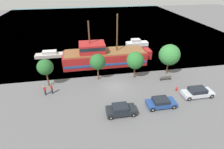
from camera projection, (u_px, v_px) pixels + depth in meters
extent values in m
plane|color=#5B5B5E|center=(116.00, 87.00, 28.76)|extent=(160.00, 160.00, 0.00)
plane|color=teal|center=(94.00, 23.00, 66.36)|extent=(80.00, 80.00, 0.00)
cube|color=#A31E1E|center=(105.00, 58.00, 35.58)|extent=(16.50, 4.75, 2.53)
cube|color=#234C93|center=(105.00, 60.00, 35.77)|extent=(16.17, 4.83, 0.45)
cube|color=#A31E1E|center=(146.00, 53.00, 36.71)|extent=(1.40, 2.62, 1.77)
cube|color=brown|center=(105.00, 52.00, 34.89)|extent=(15.84, 4.37, 0.25)
cube|color=#A31E1E|center=(92.00, 48.00, 34.01)|extent=(4.95, 3.80, 1.80)
cube|color=black|center=(92.00, 46.00, 33.87)|extent=(4.70, 3.86, 0.65)
cylinder|color=#4C331E|center=(117.00, 33.00, 33.43)|extent=(0.28, 0.28, 7.10)
cylinder|color=#4C331E|center=(89.00, 37.00, 32.89)|extent=(0.28, 0.28, 6.03)
cube|color=#B7B2A8|center=(53.00, 55.00, 39.06)|extent=(7.46, 1.80, 0.73)
cube|color=silver|center=(50.00, 52.00, 38.62)|extent=(2.99, 1.41, 0.71)
cube|color=black|center=(54.00, 52.00, 38.75)|extent=(0.12, 1.26, 0.57)
cube|color=silver|center=(137.00, 44.00, 45.08)|extent=(5.56, 1.87, 0.98)
cube|color=silver|center=(136.00, 41.00, 44.58)|extent=(2.22, 1.46, 0.81)
cube|color=black|center=(138.00, 40.00, 44.68)|extent=(0.12, 1.31, 0.65)
cube|color=navy|center=(161.00, 103.00, 24.18)|extent=(4.03, 1.83, 0.58)
cube|color=black|center=(161.00, 100.00, 23.89)|extent=(2.10, 1.65, 0.50)
cylinder|color=black|center=(174.00, 107.00, 23.80)|extent=(0.70, 0.22, 0.70)
cylinder|color=gray|center=(174.00, 107.00, 23.80)|extent=(0.26, 0.25, 0.26)
cylinder|color=black|center=(168.00, 100.00, 25.21)|extent=(0.70, 0.22, 0.70)
cylinder|color=gray|center=(168.00, 100.00, 25.21)|extent=(0.26, 0.25, 0.26)
cylinder|color=black|center=(153.00, 110.00, 23.34)|extent=(0.70, 0.22, 0.70)
cylinder|color=gray|center=(153.00, 110.00, 23.34)|extent=(0.26, 0.25, 0.26)
cylinder|color=black|center=(148.00, 102.00, 24.75)|extent=(0.70, 0.22, 0.70)
cylinder|color=gray|center=(148.00, 102.00, 24.75)|extent=(0.26, 0.25, 0.26)
cube|color=#B7BCC6|center=(197.00, 93.00, 26.24)|extent=(4.61, 1.83, 0.58)
cube|color=black|center=(198.00, 90.00, 25.93)|extent=(2.40, 1.65, 0.59)
cylinder|color=black|center=(212.00, 96.00, 25.91)|extent=(0.69, 0.22, 0.69)
cylinder|color=gray|center=(212.00, 96.00, 25.91)|extent=(0.26, 0.25, 0.26)
cylinder|color=black|center=(205.00, 90.00, 27.32)|extent=(0.69, 0.22, 0.69)
cylinder|color=gray|center=(205.00, 90.00, 27.32)|extent=(0.26, 0.25, 0.26)
cylinder|color=black|center=(189.00, 99.00, 25.37)|extent=(0.69, 0.22, 0.69)
cylinder|color=gray|center=(189.00, 99.00, 25.37)|extent=(0.26, 0.25, 0.26)
cylinder|color=black|center=(183.00, 92.00, 26.78)|extent=(0.69, 0.22, 0.69)
cylinder|color=gray|center=(183.00, 92.00, 26.78)|extent=(0.26, 0.25, 0.26)
cube|color=black|center=(121.00, 111.00, 22.81)|extent=(3.86, 1.77, 0.72)
cube|color=black|center=(120.00, 107.00, 22.50)|extent=(2.01, 1.60, 0.46)
cylinder|color=black|center=(133.00, 115.00, 22.49)|extent=(0.64, 0.22, 0.64)
cylinder|color=gray|center=(133.00, 115.00, 22.49)|extent=(0.24, 0.25, 0.24)
cylinder|color=black|center=(130.00, 107.00, 23.85)|extent=(0.64, 0.22, 0.64)
cylinder|color=gray|center=(130.00, 107.00, 23.85)|extent=(0.24, 0.25, 0.24)
cylinder|color=black|center=(111.00, 118.00, 22.05)|extent=(0.64, 0.22, 0.64)
cylinder|color=gray|center=(111.00, 118.00, 22.05)|extent=(0.24, 0.25, 0.24)
cylinder|color=black|center=(109.00, 109.00, 23.41)|extent=(0.64, 0.22, 0.64)
cylinder|color=gray|center=(109.00, 109.00, 23.41)|extent=(0.24, 0.25, 0.24)
cylinder|color=red|center=(176.00, 89.00, 27.57)|extent=(0.22, 0.22, 0.56)
sphere|color=red|center=(177.00, 87.00, 27.40)|extent=(0.25, 0.25, 0.25)
cylinder|color=red|center=(175.00, 89.00, 27.54)|extent=(0.10, 0.09, 0.09)
cylinder|color=red|center=(177.00, 89.00, 27.58)|extent=(0.10, 0.09, 0.09)
cube|color=#4C4742|center=(165.00, 78.00, 30.39)|extent=(1.85, 0.45, 0.05)
cube|color=#4C4742|center=(166.00, 77.00, 30.11)|extent=(1.85, 0.06, 0.40)
cube|color=#2D2D2D|center=(161.00, 79.00, 30.37)|extent=(0.12, 0.36, 0.40)
cube|color=#2D2D2D|center=(170.00, 78.00, 30.63)|extent=(0.12, 0.36, 0.40)
cylinder|color=#232838|center=(45.00, 93.00, 26.61)|extent=(0.27, 0.27, 0.79)
cylinder|color=#B22323|center=(45.00, 89.00, 26.26)|extent=(0.32, 0.32, 0.61)
sphere|color=tan|center=(44.00, 87.00, 26.06)|extent=(0.21, 0.21, 0.21)
cylinder|color=#232838|center=(52.00, 91.00, 26.92)|extent=(0.27, 0.27, 0.77)
cylinder|color=#B22323|center=(51.00, 88.00, 26.58)|extent=(0.32, 0.32, 0.60)
sphere|color=#8C664C|center=(51.00, 85.00, 26.38)|extent=(0.21, 0.21, 0.21)
cylinder|color=brown|center=(48.00, 79.00, 28.43)|extent=(0.24, 0.24, 2.40)
sphere|color=#235B28|center=(45.00, 67.00, 27.30)|extent=(2.52, 2.52, 2.52)
cylinder|color=brown|center=(98.00, 74.00, 30.29)|extent=(0.24, 0.24, 2.23)
sphere|color=#235B28|center=(98.00, 62.00, 29.16)|extent=(2.68, 2.68, 2.68)
cylinder|color=brown|center=(134.00, 72.00, 30.83)|extent=(0.24, 0.24, 2.08)
sphere|color=#286B2D|center=(135.00, 60.00, 29.68)|extent=(2.98, 2.98, 2.98)
cylinder|color=brown|center=(167.00, 68.00, 32.11)|extent=(0.24, 0.24, 2.16)
sphere|color=#337A38|center=(169.00, 55.00, 30.79)|extent=(3.70, 3.70, 3.70)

